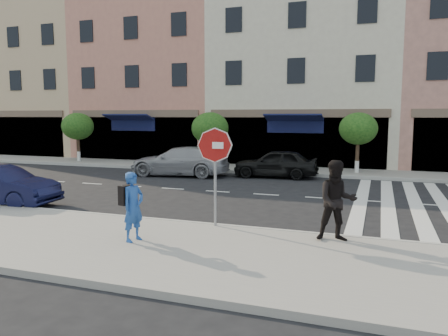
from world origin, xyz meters
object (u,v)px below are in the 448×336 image
Objects in this scene: photographer at (133,207)px; walker at (337,201)px; car_far_mid at (276,163)px; car_near_mid at (0,186)px; stop_sign at (215,155)px; car_far_left at (179,161)px.

walker reaches higher than photographer.
car_near_mid is at bearing -40.50° from car_far_mid.
stop_sign is 1.38× the size of walker.
walker is 0.46× the size of car_far_mid.
walker is at bearing -56.36° from photographer.
stop_sign is 10.50m from car_far_mid.
car_far_left is (-4.24, 11.32, -0.22)m from photographer.
car_far_mid is (-0.78, 10.39, -1.32)m from stop_sign.
walker is at bearing -10.78° from stop_sign.
car_near_mid is 9.09m from car_far_left.
car_near_mid is at bearing 82.81° from photographer.
stop_sign is at bearing -99.47° from car_near_mid.
car_far_left is 1.23× the size of car_far_mid.
photographer is at bearing -5.96° from car_far_mid.
car_far_mid is at bearing 11.43° from photographer.
car_far_left is at bearing -81.76° from car_far_mid.
car_near_mid is 12.14m from car_far_mid.
stop_sign is 0.64× the size of car_near_mid.
stop_sign is at bearing 158.44° from walker.
walker is (4.40, 1.59, 0.13)m from photographer.
car_far_mid is (4.73, 1.00, -0.03)m from car_far_left.
walker is 11.24m from car_near_mid.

